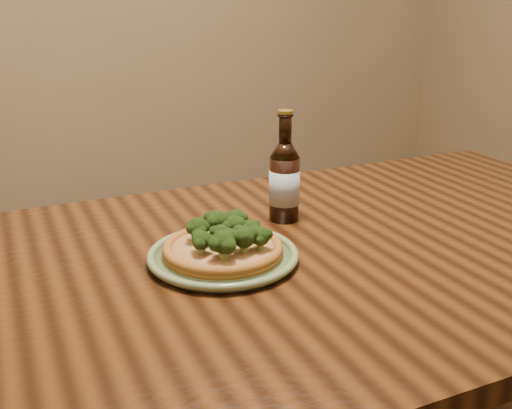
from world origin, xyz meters
name	(u,v)px	position (x,y,z in m)	size (l,w,h in m)	color
table	(313,292)	(0.00, 0.10, 0.66)	(1.60, 0.90, 0.75)	#3F210D
plate	(223,256)	(-0.18, 0.12, 0.76)	(0.27, 0.27, 0.02)	#677E57
pizza	(224,245)	(-0.18, 0.12, 0.78)	(0.21, 0.21, 0.07)	#915620
beer_bottle	(284,180)	(0.01, 0.26, 0.84)	(0.06, 0.06, 0.23)	black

